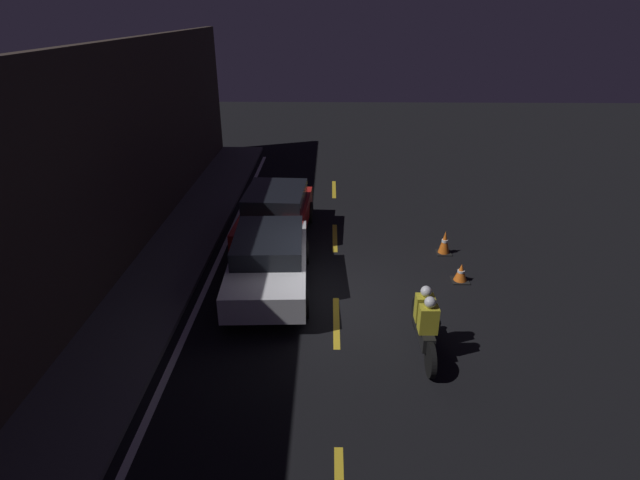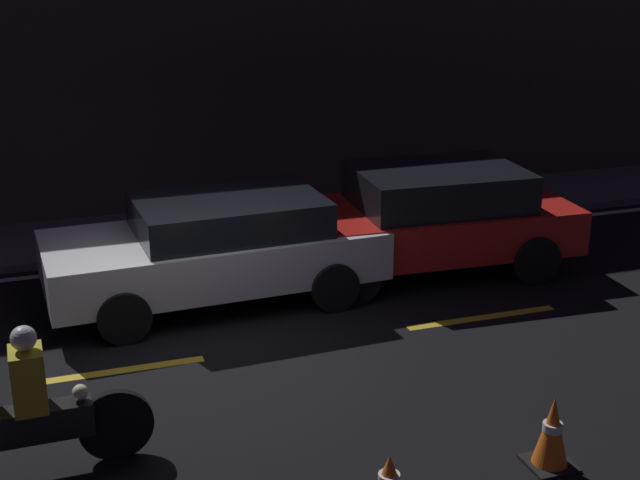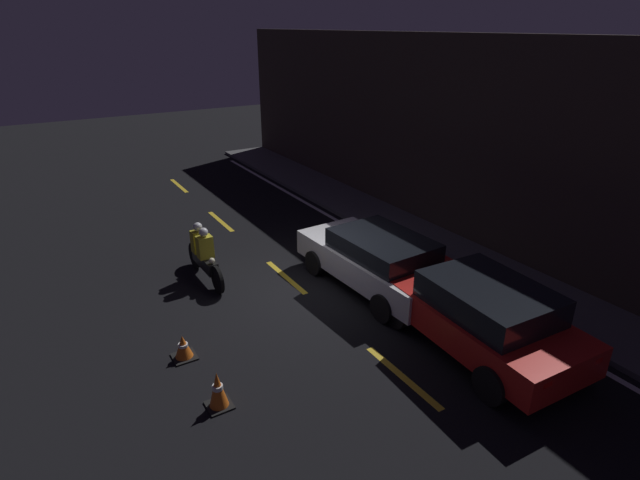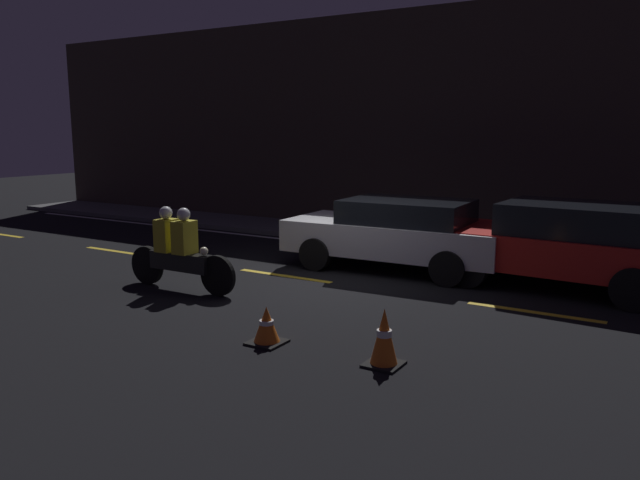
{
  "view_description": "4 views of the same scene",
  "coord_description": "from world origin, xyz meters",
  "px_view_note": "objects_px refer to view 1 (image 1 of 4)",
  "views": [
    {
      "loc": [
        -10.28,
        0.18,
        6.3
      ],
      "look_at": [
        1.57,
        0.41,
        0.81
      ],
      "focal_mm": 28.0,
      "sensor_mm": 36.0,
      "label": 1
    },
    {
      "loc": [
        -1.65,
        -8.94,
        4.49
      ],
      "look_at": [
        1.53,
        0.45,
        1.09
      ],
      "focal_mm": 50.0,
      "sensor_mm": 36.0,
      "label": 2
    },
    {
      "loc": [
        8.91,
        -5.03,
        5.82
      ],
      "look_at": [
        -0.27,
        0.55,
        1.16
      ],
      "focal_mm": 28.0,
      "sensor_mm": 36.0,
      "label": 3
    },
    {
      "loc": [
        5.41,
        -9.3,
        2.69
      ],
      "look_at": [
        -0.13,
        -0.16,
        0.78
      ],
      "focal_mm": 35.0,
      "sensor_mm": 36.0,
      "label": 4
    }
  ],
  "objects_px": {
    "taxi_red": "(275,213)",
    "traffic_cone_near": "(461,273)",
    "sedan_white": "(269,260)",
    "motorcycle": "(425,323)",
    "traffic_cone_mid": "(445,243)"
  },
  "relations": [
    {
      "from": "taxi_red",
      "to": "traffic_cone_near",
      "type": "relative_size",
      "value": 8.74
    },
    {
      "from": "sedan_white",
      "to": "taxi_red",
      "type": "bearing_deg",
      "value": -179.76
    },
    {
      "from": "taxi_red",
      "to": "traffic_cone_near",
      "type": "bearing_deg",
      "value": 64.69
    },
    {
      "from": "traffic_cone_near",
      "to": "motorcycle",
      "type": "bearing_deg",
      "value": 153.48
    },
    {
      "from": "sedan_white",
      "to": "motorcycle",
      "type": "bearing_deg",
      "value": 50.59
    },
    {
      "from": "sedan_white",
      "to": "taxi_red",
      "type": "xyz_separation_m",
      "value": [
        3.01,
        0.14,
        0.05
      ]
    },
    {
      "from": "motorcycle",
      "to": "taxi_red",
      "type": "bearing_deg",
      "value": 31.58
    },
    {
      "from": "taxi_red",
      "to": "sedan_white",
      "type": "bearing_deg",
      "value": 5.52
    },
    {
      "from": "taxi_red",
      "to": "motorcycle",
      "type": "distance_m",
      "value": 6.57
    },
    {
      "from": "motorcycle",
      "to": "sedan_white",
      "type": "bearing_deg",
      "value": 52.22
    },
    {
      "from": "taxi_red",
      "to": "motorcycle",
      "type": "xyz_separation_m",
      "value": [
        -5.55,
        -3.52,
        -0.12
      ]
    },
    {
      "from": "motorcycle",
      "to": "traffic_cone_mid",
      "type": "xyz_separation_m",
      "value": [
        4.49,
        -1.35,
        -0.33
      ]
    },
    {
      "from": "motorcycle",
      "to": "traffic_cone_mid",
      "type": "relative_size",
      "value": 3.32
    },
    {
      "from": "sedan_white",
      "to": "traffic_cone_mid",
      "type": "height_order",
      "value": "sedan_white"
    },
    {
      "from": "taxi_red",
      "to": "motorcycle",
      "type": "height_order",
      "value": "taxi_red"
    }
  ]
}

